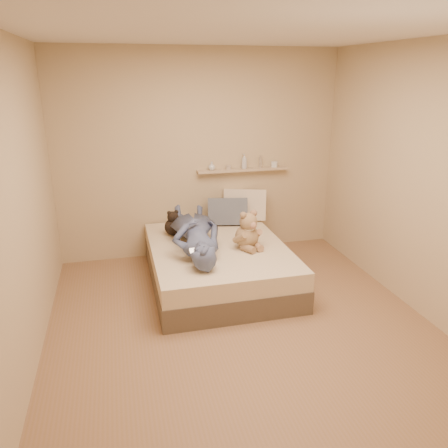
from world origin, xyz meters
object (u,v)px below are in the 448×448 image
object	(u,v)px
bed	(218,264)
pillow_grey	(228,211)
wall_shelf	(243,170)
teddy_bear	(248,233)
person	(195,232)
game_console	(199,251)
pillow_cream	(245,205)
dark_plush	(173,224)

from	to	relation	value
bed	pillow_grey	bearing A→B (deg)	67.25
bed	wall_shelf	world-z (taller)	wall_shelf
teddy_bear	person	bearing A→B (deg)	163.70
game_console	pillow_cream	size ratio (longest dim) A/B	0.35
bed	pillow_cream	size ratio (longest dim) A/B	3.45
pillow_cream	dark_plush	bearing A→B (deg)	-159.72
bed	game_console	bearing A→B (deg)	-121.66
pillow_cream	game_console	bearing A→B (deg)	-123.18
game_console	pillow_cream	bearing A→B (deg)	56.82
game_console	pillow_grey	xyz separation A→B (m)	(0.60, 1.20, 0.00)
bed	person	distance (m)	0.48
teddy_bear	dark_plush	bearing A→B (deg)	140.51
game_console	person	distance (m)	0.52
pillow_cream	wall_shelf	xyz separation A→B (m)	(-0.01, 0.08, 0.45)
teddy_bear	person	size ratio (longest dim) A/B	0.29
game_console	pillow_grey	bearing A→B (deg)	63.30
game_console	dark_plush	distance (m)	0.98
game_console	dark_plush	size ratio (longest dim) A/B	0.63
bed	pillow_grey	world-z (taller)	pillow_grey
pillow_cream	pillow_grey	size ratio (longest dim) A/B	1.10
pillow_grey	wall_shelf	size ratio (longest dim) A/B	0.42
game_console	pillow_grey	size ratio (longest dim) A/B	0.39
dark_plush	wall_shelf	world-z (taller)	wall_shelf
dark_plush	wall_shelf	distance (m)	1.21
pillow_cream	person	xyz separation A→B (m)	(-0.82, -0.82, -0.02)
wall_shelf	game_console	bearing A→B (deg)	-121.35
bed	teddy_bear	xyz separation A→B (m)	(0.30, -0.15, 0.41)
pillow_cream	wall_shelf	distance (m)	0.46
bed	pillow_grey	distance (m)	0.85
dark_plush	pillow_grey	bearing A→B (deg)	17.52
wall_shelf	bed	bearing A→B (deg)	-121.18
teddy_bear	pillow_cream	world-z (taller)	teddy_bear
person	bed	bearing A→B (deg)	-178.77
wall_shelf	teddy_bear	bearing A→B (deg)	-103.11
game_console	person	world-z (taller)	person
dark_plush	pillow_grey	size ratio (longest dim) A/B	0.62
game_console	wall_shelf	xyz separation A→B (m)	(0.86, 1.42, 0.48)
bed	dark_plush	xyz separation A→B (m)	(-0.44, 0.46, 0.36)
game_console	teddy_bear	bearing A→B (deg)	29.84
teddy_bear	person	distance (m)	0.58
teddy_bear	game_console	bearing A→B (deg)	-150.16
teddy_bear	pillow_cream	xyz separation A→B (m)	(0.26, 0.98, 0.02)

